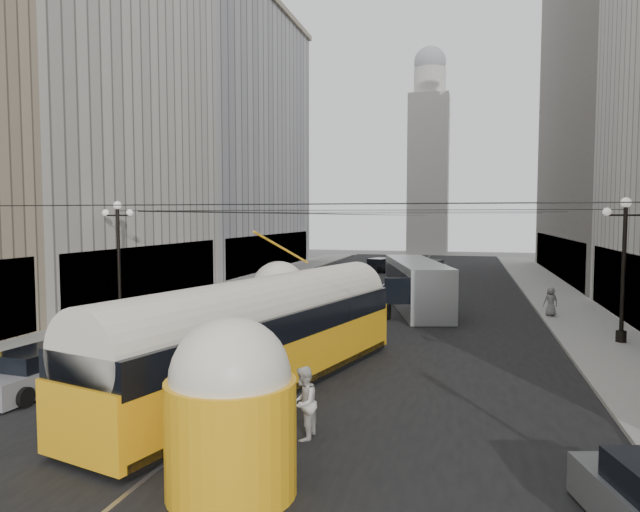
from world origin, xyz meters
The scene contains 21 objects.
ground centered at (0.00, 0.00, 0.00)m, with size 170.00×170.00×0.00m, color slate.
road centered at (0.00, 32.50, 0.00)m, with size 20.00×85.00×0.02m, color black.
sidewalk_left centered at (-12.00, 36.00, 0.07)m, with size 4.00×72.00×0.15m, color gray.
sidewalk_right centered at (12.00, 36.00, 0.07)m, with size 4.00×72.00×0.15m, color gray.
rail_left centered at (-0.75, 32.50, 0.00)m, with size 0.12×85.00×0.04m, color gray.
rail_right centered at (0.75, 32.50, 0.00)m, with size 0.12×85.00×0.04m, color gray.
building_left_mid centered at (-20.00, 24.00, 17.31)m, with size 12.60×20.60×34.60m.
building_left_far centered at (-19.99, 48.00, 14.31)m, with size 12.60×28.60×28.60m.
building_right_far centered at (20.00, 48.00, 16.31)m, with size 12.60×32.60×32.60m.
distant_tower centered at (0.00, 80.00, 14.97)m, with size 6.00×6.00×31.36m.
lamppost_left_mid centered at (-12.60, 18.00, 3.74)m, with size 1.86×0.44×6.37m.
lamppost_right_mid centered at (12.60, 18.00, 3.74)m, with size 1.86×0.44×6.37m.
catenary centered at (0.12, 31.49, 5.88)m, with size 25.00×72.00×0.23m.
streetcar centered at (-0.50, 8.05, 1.82)m, with size 6.31×16.51×3.72m.
city_bus centered at (2.93, 25.67, 1.63)m, with size 5.23×12.07×2.97m.
sedan_silver centered at (-7.58, 5.97, 0.63)m, with size 2.15×4.53×1.39m.
sedan_white_far centered at (2.72, 47.02, 0.65)m, with size 2.49×4.78×1.44m.
sedan_dark_far centered at (-2.79, 48.54, 0.63)m, with size 3.07×4.75×1.39m.
pedestrian_crossing_a centered at (-0.33, 5.00, 0.92)m, with size 0.67×0.44×1.84m, color black.
pedestrian_crossing_b centered at (1.95, 4.27, 0.94)m, with size 0.91×0.71×1.87m, color silver.
pedestrian_sidewalk_right centered at (10.50, 24.27, 0.96)m, with size 0.80×0.49×1.63m, color slate.
Camera 1 is at (5.93, -9.43, 5.70)m, focal length 32.00 mm.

